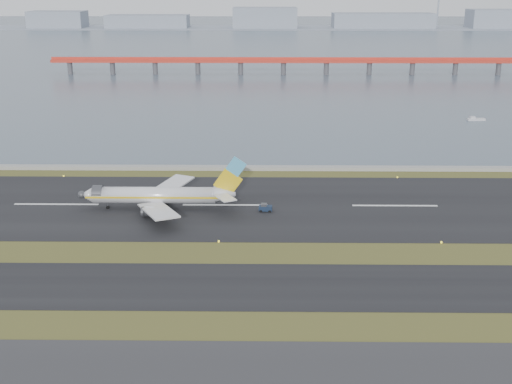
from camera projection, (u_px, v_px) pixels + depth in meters
ground at (216, 258)px, 122.75m from camera, size 1000.00×1000.00×0.00m
taxiway_strip at (211, 286)px, 111.35m from camera, size 1000.00×18.00×0.10m
runway_strip at (225, 205)px, 151.21m from camera, size 1000.00×45.00×0.10m
seawall at (231, 168)px, 179.55m from camera, size 1000.00×2.50×1.00m
bay_water at (254, 41)px, 559.38m from camera, size 1400.00×800.00×1.30m
red_pier at (284, 62)px, 357.53m from camera, size 260.00×5.00×10.20m
far_shoreline at (268, 22)px, 709.18m from camera, size 1400.00×80.00×60.50m
airliner at (161, 195)px, 147.46m from camera, size 38.52×32.89×12.80m
pushback_tug at (265, 208)px, 146.84m from camera, size 3.09×1.94×1.92m
workboat_near at (475, 119)px, 242.38m from camera, size 6.69×2.39×1.60m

